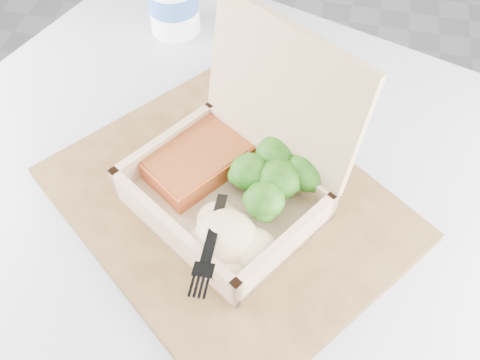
# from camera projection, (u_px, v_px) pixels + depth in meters

# --- Properties ---
(cafe_table) EXTENTS (1.01, 1.01, 0.73)m
(cafe_table) POSITION_uv_depth(u_px,v_px,m) (212.00, 281.00, 0.77)
(cafe_table) COLOR black
(cafe_table) RESTS_ON floor
(serving_tray) EXTENTS (0.49, 0.47, 0.02)m
(serving_tray) POSITION_uv_depth(u_px,v_px,m) (227.00, 204.00, 0.62)
(serving_tray) COLOR brown
(serving_tray) RESTS_ON cafe_table
(takeout_container) EXTENTS (0.27, 0.26, 0.19)m
(takeout_container) POSITION_uv_depth(u_px,v_px,m) (241.00, 165.00, 0.58)
(takeout_container) COLOR tan
(takeout_container) RESTS_ON serving_tray
(salmon_fillet) EXTENTS (0.14, 0.15, 0.02)m
(salmon_fillet) POSITION_uv_depth(u_px,v_px,m) (194.00, 158.00, 0.62)
(salmon_fillet) COLOR #EB5C2E
(salmon_fillet) RESTS_ON takeout_container
(broccoli_pile) EXTENTS (0.12, 0.12, 0.04)m
(broccoli_pile) POSITION_uv_depth(u_px,v_px,m) (279.00, 184.00, 0.59)
(broccoli_pile) COLOR #337E1C
(broccoli_pile) RESTS_ON takeout_container
(mashed_potatoes) EXTENTS (0.11, 0.09, 0.04)m
(mashed_potatoes) POSITION_uv_depth(u_px,v_px,m) (225.00, 236.00, 0.55)
(mashed_potatoes) COLOR #CFBC86
(mashed_potatoes) RESTS_ON takeout_container
(plastic_fork) EXTENTS (0.03, 0.14, 0.02)m
(plastic_fork) POSITION_uv_depth(u_px,v_px,m) (218.00, 212.00, 0.55)
(plastic_fork) COLOR black
(plastic_fork) RESTS_ON mashed_potatoes
(receipt) EXTENTS (0.15, 0.16, 0.00)m
(receipt) POSITION_uv_depth(u_px,v_px,m) (288.00, 102.00, 0.73)
(receipt) COLOR white
(receipt) RESTS_ON cafe_table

